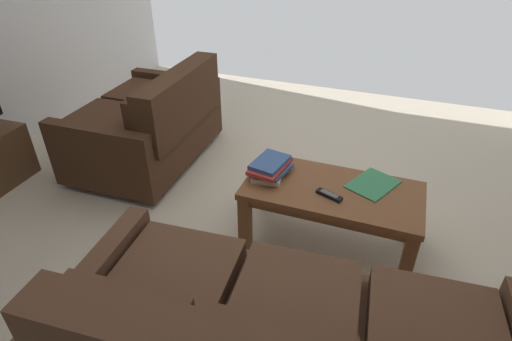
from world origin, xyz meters
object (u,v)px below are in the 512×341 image
(loveseat_near, at_px, (150,124))
(coffee_table, at_px, (332,198))
(book_stack, at_px, (270,167))
(tv_remote, at_px, (329,195))
(loose_magazine, at_px, (373,184))

(loveseat_near, bearing_deg, coffee_table, 162.59)
(coffee_table, height_order, book_stack, book_stack)
(book_stack, height_order, tv_remote, book_stack)
(loveseat_near, distance_m, coffee_table, 1.68)
(tv_remote, bearing_deg, loveseat_near, -20.36)
(book_stack, distance_m, loose_magazine, 0.63)
(loveseat_near, xyz_separation_m, book_stack, (-1.20, 0.49, 0.13))
(loveseat_near, xyz_separation_m, tv_remote, (-1.60, 0.59, 0.08))
(tv_remote, distance_m, loose_magazine, 0.31)
(loveseat_near, xyz_separation_m, coffee_table, (-1.60, 0.50, 0.00))
(coffee_table, bearing_deg, tv_remote, 87.00)
(book_stack, bearing_deg, loveseat_near, -22.17)
(tv_remote, bearing_deg, loose_magazine, -136.41)
(coffee_table, relative_size, loose_magazine, 3.49)
(book_stack, relative_size, tv_remote, 1.92)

